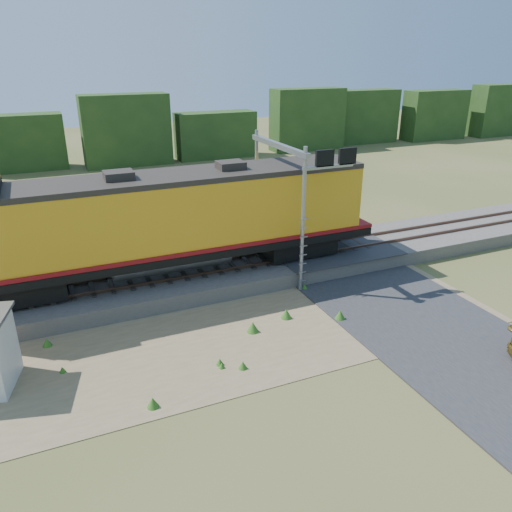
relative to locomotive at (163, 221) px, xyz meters
name	(u,v)px	position (x,y,z in m)	size (l,w,h in m)	color
ground	(262,335)	(2.62, -6.00, -3.73)	(140.00, 140.00, 0.00)	#475123
ballast	(216,274)	(2.62, 0.00, -3.33)	(70.00, 5.00, 0.80)	slate
rails	(216,266)	(2.62, 0.00, -2.85)	(70.00, 1.54, 0.16)	brown
dirt_shoulder	(214,339)	(0.62, -5.50, -3.71)	(26.00, 8.00, 0.03)	#8C7754
road	(385,297)	(9.62, -5.26, -3.64)	(7.00, 66.00, 0.86)	#38383A
tree_line_north	(115,136)	(2.62, 32.00, -0.66)	(130.00, 3.00, 6.50)	#1E3B15
weed_clumps	(183,352)	(-0.88, -5.90, -3.73)	(15.00, 6.20, 0.56)	#32671D
locomotive	(163,221)	(0.00, 0.00, 0.00)	(21.76, 3.32, 5.61)	black
signal_gantry	(291,176)	(6.58, -0.67, 1.75)	(2.91, 6.20, 7.33)	gray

